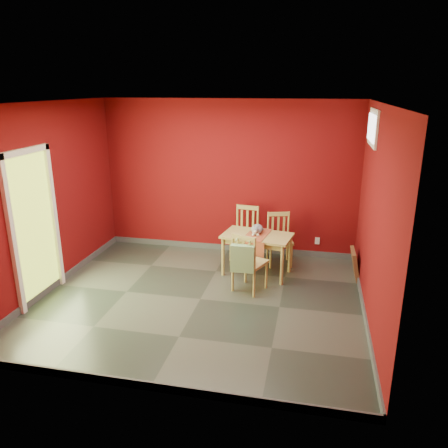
% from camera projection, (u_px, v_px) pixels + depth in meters
% --- Properties ---
extents(ground, '(4.50, 4.50, 0.00)m').
position_uv_depth(ground, '(200.00, 299.00, 6.21)').
color(ground, '#2D342D').
rests_on(ground, ground).
extents(room_shell, '(4.50, 4.50, 4.50)m').
position_uv_depth(room_shell, '(200.00, 296.00, 6.20)').
color(room_shell, '#5B090B').
rests_on(room_shell, ground).
extents(doorway, '(0.06, 1.01, 2.13)m').
position_uv_depth(doorway, '(33.00, 222.00, 5.94)').
color(doorway, '#B7D838').
rests_on(doorway, ground).
extents(window, '(0.05, 0.90, 0.50)m').
position_uv_depth(window, '(373.00, 128.00, 5.99)').
color(window, white).
rests_on(window, room_shell).
extents(outlet_plate, '(0.08, 0.02, 0.12)m').
position_uv_depth(outlet_plate, '(317.00, 241.00, 7.66)').
color(outlet_plate, silver).
rests_on(outlet_plate, room_shell).
extents(dining_table, '(1.15, 0.79, 0.66)m').
position_uv_depth(dining_table, '(257.00, 240.00, 6.89)').
color(dining_table, '#A8954E').
rests_on(dining_table, ground).
extents(table_runner, '(0.42, 0.70, 0.33)m').
position_uv_depth(table_runner, '(256.00, 240.00, 6.78)').
color(table_runner, '#964327').
rests_on(table_runner, dining_table).
extents(chair_far_left, '(0.48, 0.48, 0.93)m').
position_uv_depth(chair_far_left, '(245.00, 232.00, 7.56)').
color(chair_far_left, '#A8954E').
rests_on(chair_far_left, ground).
extents(chair_far_right, '(0.50, 0.50, 0.87)m').
position_uv_depth(chair_far_right, '(279.00, 238.00, 7.35)').
color(chair_far_right, '#A8954E').
rests_on(chair_far_right, ground).
extents(chair_near, '(0.55, 0.55, 0.91)m').
position_uv_depth(chair_near, '(248.00, 262.00, 6.33)').
color(chair_near, '#A8954E').
rests_on(chair_near, ground).
extents(tote_bag, '(0.33, 0.20, 0.46)m').
position_uv_depth(tote_bag, '(243.00, 258.00, 6.11)').
color(tote_bag, '#75A168').
rests_on(tote_bag, chair_near).
extents(cat, '(0.21, 0.39, 0.19)m').
position_uv_depth(cat, '(257.00, 227.00, 6.91)').
color(cat, slate).
rests_on(cat, table_runner).
extents(picture_frame, '(0.16, 0.46, 0.46)m').
position_uv_depth(picture_frame, '(355.00, 264.00, 6.85)').
color(picture_frame, brown).
rests_on(picture_frame, ground).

